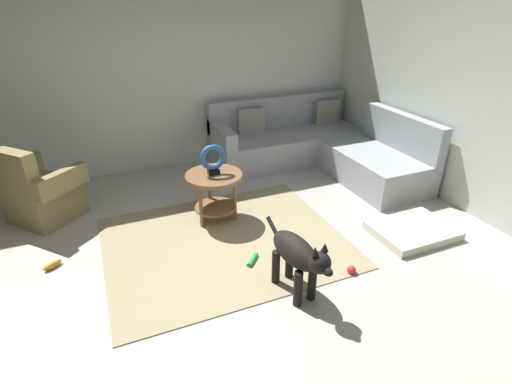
{
  "coord_description": "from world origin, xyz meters",
  "views": [
    {
      "loc": [
        -0.83,
        -2.44,
        2.22
      ],
      "look_at": [
        0.45,
        0.6,
        0.55
      ],
      "focal_mm": 27.51,
      "sensor_mm": 36.0,
      "label": 1
    }
  ],
  "objects_px": {
    "torus_sculpture": "(213,159)",
    "dog_toy_bone": "(52,265)",
    "dog": "(298,256)",
    "dog_toy_rope": "(253,260)",
    "side_table": "(214,185)",
    "dog_toy_ball": "(351,270)",
    "dog_bed_mat": "(412,231)",
    "armchair": "(39,193)",
    "sectional_couch": "(317,148)"
  },
  "relations": [
    {
      "from": "dog_bed_mat",
      "to": "dog",
      "type": "xyz_separation_m",
      "value": [
        -1.53,
        -0.32,
        0.33
      ]
    },
    {
      "from": "sectional_couch",
      "to": "torus_sculpture",
      "type": "xyz_separation_m",
      "value": [
        -1.77,
        -0.85,
        0.42
      ]
    },
    {
      "from": "dog_toy_ball",
      "to": "armchair",
      "type": "bearing_deg",
      "value": 140.54
    },
    {
      "from": "sectional_couch",
      "to": "dog_bed_mat",
      "type": "distance_m",
      "value": 1.96
    },
    {
      "from": "armchair",
      "to": "dog_toy_bone",
      "type": "xyz_separation_m",
      "value": [
        0.11,
        -0.98,
        -0.29
      ]
    },
    {
      "from": "torus_sculpture",
      "to": "side_table",
      "type": "bearing_deg",
      "value": 0.0
    },
    {
      "from": "dog",
      "to": "armchair",
      "type": "bearing_deg",
      "value": -55.42
    },
    {
      "from": "armchair",
      "to": "dog_toy_rope",
      "type": "relative_size",
      "value": 5.33
    },
    {
      "from": "dog",
      "to": "dog_toy_rope",
      "type": "bearing_deg",
      "value": -80.45
    },
    {
      "from": "dog_toy_bone",
      "to": "sectional_couch",
      "type": "bearing_deg",
      "value": 17.98
    },
    {
      "from": "dog_toy_ball",
      "to": "side_table",
      "type": "bearing_deg",
      "value": 120.65
    },
    {
      "from": "sectional_couch",
      "to": "dog_toy_ball",
      "type": "bearing_deg",
      "value": -113.27
    },
    {
      "from": "armchair",
      "to": "side_table",
      "type": "relative_size",
      "value": 1.66
    },
    {
      "from": "armchair",
      "to": "dog_bed_mat",
      "type": "xyz_separation_m",
      "value": [
        3.5,
        -1.81,
        -0.28
      ]
    },
    {
      "from": "sectional_couch",
      "to": "side_table",
      "type": "bearing_deg",
      "value": -154.38
    },
    {
      "from": "side_table",
      "to": "dog_toy_rope",
      "type": "height_order",
      "value": "side_table"
    },
    {
      "from": "armchair",
      "to": "dog_bed_mat",
      "type": "relative_size",
      "value": 1.24
    },
    {
      "from": "armchair",
      "to": "dog",
      "type": "relative_size",
      "value": 1.18
    },
    {
      "from": "armchair",
      "to": "side_table",
      "type": "bearing_deg",
      "value": 25.23
    },
    {
      "from": "dog_bed_mat",
      "to": "dog_toy_bone",
      "type": "xyz_separation_m",
      "value": [
        -3.4,
        0.84,
        -0.01
      ]
    },
    {
      "from": "dog",
      "to": "dog_toy_rope",
      "type": "xyz_separation_m",
      "value": [
        -0.17,
        0.53,
        -0.35
      ]
    },
    {
      "from": "dog_toy_rope",
      "to": "dog_toy_bone",
      "type": "relative_size",
      "value": 1.04
    },
    {
      "from": "sectional_couch",
      "to": "side_table",
      "type": "xyz_separation_m",
      "value": [
        -1.77,
        -0.85,
        0.13
      ]
    },
    {
      "from": "dog_bed_mat",
      "to": "dog",
      "type": "height_order",
      "value": "dog"
    },
    {
      "from": "torus_sculpture",
      "to": "dog_toy_bone",
      "type": "distance_m",
      "value": 1.79
    },
    {
      "from": "torus_sculpture",
      "to": "dog_toy_rope",
      "type": "xyz_separation_m",
      "value": [
        0.07,
        -0.88,
        -0.69
      ]
    },
    {
      "from": "dog",
      "to": "dog_toy_rope",
      "type": "distance_m",
      "value": 0.66
    },
    {
      "from": "torus_sculpture",
      "to": "dog_bed_mat",
      "type": "distance_m",
      "value": 2.18
    },
    {
      "from": "side_table",
      "to": "dog_toy_rope",
      "type": "bearing_deg",
      "value": -85.33
    },
    {
      "from": "torus_sculpture",
      "to": "dog_toy_bone",
      "type": "height_order",
      "value": "torus_sculpture"
    },
    {
      "from": "sectional_couch",
      "to": "dog",
      "type": "xyz_separation_m",
      "value": [
        -1.53,
        -2.26,
        0.09
      ]
    },
    {
      "from": "sectional_couch",
      "to": "armchair",
      "type": "bearing_deg",
      "value": -177.93
    },
    {
      "from": "sectional_couch",
      "to": "dog_toy_bone",
      "type": "xyz_separation_m",
      "value": [
        -3.4,
        -1.1,
        -0.26
      ]
    },
    {
      "from": "dog_toy_bone",
      "to": "dog_toy_ball",
      "type": "bearing_deg",
      "value": -24.65
    },
    {
      "from": "side_table",
      "to": "torus_sculpture",
      "type": "height_order",
      "value": "torus_sculpture"
    },
    {
      "from": "sectional_couch",
      "to": "dog_toy_bone",
      "type": "height_order",
      "value": "sectional_couch"
    },
    {
      "from": "side_table",
      "to": "dog_toy_bone",
      "type": "relative_size",
      "value": 3.33
    },
    {
      "from": "armchair",
      "to": "dog",
      "type": "distance_m",
      "value": 2.91
    },
    {
      "from": "sectional_couch",
      "to": "dog_toy_bone",
      "type": "relative_size",
      "value": 12.5
    },
    {
      "from": "dog",
      "to": "dog_toy_bone",
      "type": "bearing_deg",
      "value": -39.95
    },
    {
      "from": "armchair",
      "to": "torus_sculpture",
      "type": "relative_size",
      "value": 3.05
    },
    {
      "from": "dog_bed_mat",
      "to": "dog_toy_rope",
      "type": "xyz_separation_m",
      "value": [
        -1.7,
        0.21,
        -0.02
      ]
    },
    {
      "from": "dog",
      "to": "dog_toy_rope",
      "type": "relative_size",
      "value": 4.53
    },
    {
      "from": "torus_sculpture",
      "to": "sectional_couch",
      "type": "bearing_deg",
      "value": 25.62
    },
    {
      "from": "side_table",
      "to": "dog_bed_mat",
      "type": "relative_size",
      "value": 0.75
    },
    {
      "from": "side_table",
      "to": "dog_toy_ball",
      "type": "height_order",
      "value": "side_table"
    },
    {
      "from": "side_table",
      "to": "dog_toy_ball",
      "type": "xyz_separation_m",
      "value": [
        0.82,
        -1.38,
        -0.38
      ]
    },
    {
      "from": "dog_toy_ball",
      "to": "dog",
      "type": "bearing_deg",
      "value": -176.44
    },
    {
      "from": "torus_sculpture",
      "to": "dog_toy_ball",
      "type": "xyz_separation_m",
      "value": [
        0.82,
        -1.38,
        -0.67
      ]
    },
    {
      "from": "dog",
      "to": "dog_toy_ball",
      "type": "distance_m",
      "value": 0.67
    }
  ]
}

